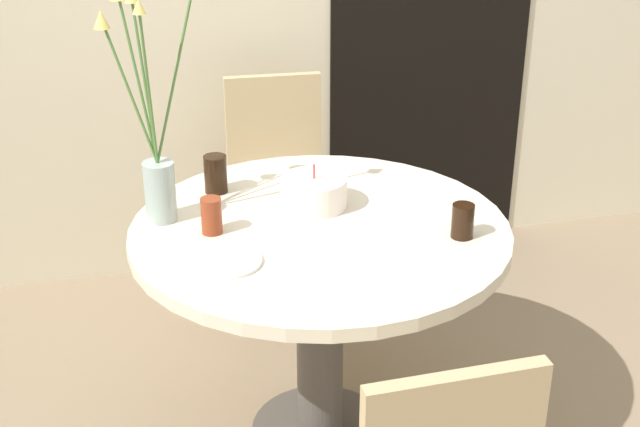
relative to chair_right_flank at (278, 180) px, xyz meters
name	(u,v)px	position (x,y,z in m)	size (l,w,h in m)	color
doorway_panel	(432,26)	(0.76, 0.37, 0.49)	(0.90, 0.01, 2.05)	black
dining_table	(320,273)	(-0.06, -0.90, 0.07)	(1.13, 1.13, 0.77)	beige
chair_right_flank	(278,180)	(0.00, 0.00, 0.00)	(0.42, 0.42, 0.94)	beige
birthday_cake	(314,192)	(-0.04, -0.77, 0.28)	(0.20, 0.20, 0.14)	white
flower_vase	(154,147)	(-0.51, -0.74, 0.46)	(0.30, 0.20, 0.74)	#9EB2AD
side_plate	(226,261)	(-0.36, -1.06, 0.24)	(0.20, 0.20, 0.01)	white
drink_glass_0	(211,216)	(-0.37, -0.87, 0.29)	(0.06, 0.06, 0.11)	maroon
drink_glass_1	(463,221)	(0.32, -1.07, 0.29)	(0.06, 0.06, 0.10)	black
drink_glass_2	(216,174)	(-0.32, -0.58, 0.30)	(0.07, 0.07, 0.12)	black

